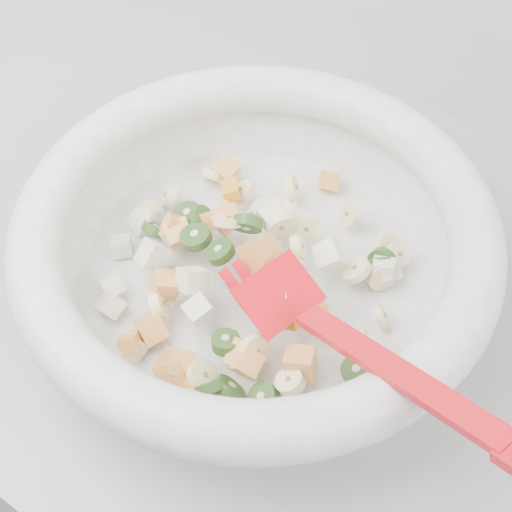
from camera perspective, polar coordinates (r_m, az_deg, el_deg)
The scene contains 2 objects.
counter at distance 1.05m, azimuth 1.55°, elevation -15.87°, with size 2.00×0.60×0.90m, color gray.
mixing_bowl at distance 0.60m, azimuth -0.01°, elevation 0.69°, with size 0.46×0.40×0.15m.
Camera 1 is at (0.21, 1.11, 1.42)m, focal length 50.00 mm.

